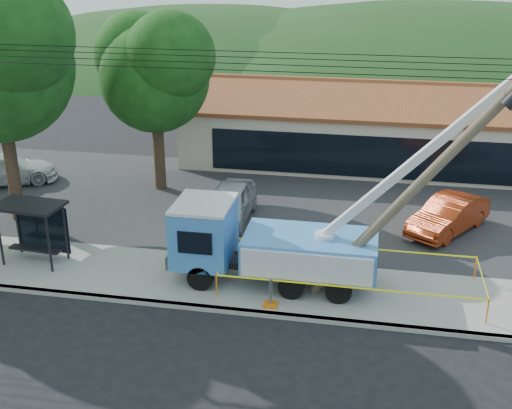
{
  "coord_description": "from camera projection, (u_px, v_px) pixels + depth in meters",
  "views": [
    {
      "loc": [
        3.47,
        -16.14,
        11.45
      ],
      "look_at": [
        -0.56,
        5.0,
        2.82
      ],
      "focal_mm": 45.0,
      "sensor_mm": 36.0,
      "label": 1
    }
  ],
  "objects": [
    {
      "name": "bus_shelter",
      "position": [
        33.0,
        218.0,
        24.36
      ],
      "size": [
        2.61,
        1.73,
        2.4
      ],
      "rotation": [
        0.0,
        0.0,
        -0.08
      ],
      "color": "black",
      "rests_on": "ground"
    },
    {
      "name": "leaning_pole",
      "position": [
        428.0,
        176.0,
        20.43
      ],
      "size": [
        6.68,
        1.97,
        8.44
      ],
      "color": "brown",
      "rests_on": "ground"
    },
    {
      "name": "caution_tape",
      "position": [
        350.0,
        271.0,
        22.72
      ],
      "size": [
        9.04,
        3.13,
        0.91
      ],
      "color": "orange",
      "rests_on": "ground"
    },
    {
      "name": "sidewalk",
      "position": [
        266.0,
        286.0,
        23.2
      ],
      "size": [
        60.0,
        4.0,
        0.15
      ],
      "primitive_type": "cube",
      "color": "gray",
      "rests_on": "ground"
    },
    {
      "name": "curb",
      "position": [
        256.0,
        313.0,
        21.47
      ],
      "size": [
        60.0,
        0.25,
        0.15
      ],
      "primitive_type": "cube",
      "color": "gray",
      "rests_on": "ground"
    },
    {
      "name": "car_white",
      "position": [
        7.0,
        185.0,
        33.34
      ],
      "size": [
        5.58,
        4.24,
        1.51
      ],
      "primitive_type": "imported",
      "rotation": [
        0.0,
        0.0,
        2.04
      ],
      "color": "silver",
      "rests_on": "ground"
    },
    {
      "name": "parking_lot",
      "position": [
        295.0,
        206.0,
        30.5
      ],
      "size": [
        60.0,
        12.0,
        0.1
      ],
      "primitive_type": "cube",
      "color": "#28282B",
      "rests_on": "ground"
    },
    {
      "name": "hill_center",
      "position": [
        442.0,
        64.0,
        67.99
      ],
      "size": [
        89.6,
        64.0,
        32.0
      ],
      "primitive_type": "ellipsoid",
      "color": "#1E3C15",
      "rests_on": "ground"
    },
    {
      "name": "hill_west",
      "position": [
        213.0,
        57.0,
        72.33
      ],
      "size": [
        78.4,
        56.0,
        28.0
      ],
      "primitive_type": "ellipsoid",
      "color": "#1E3C15",
      "rests_on": "ground"
    },
    {
      "name": "tree_lot",
      "position": [
        154.0,
        67.0,
        30.34
      ],
      "size": [
        6.3,
        5.6,
        8.94
      ],
      "color": "#332316",
      "rests_on": "ground"
    },
    {
      "name": "strip_mall",
      "position": [
        384.0,
        129.0,
        36.4
      ],
      "size": [
        22.5,
        8.53,
        4.67
      ],
      "color": "beige",
      "rests_on": "ground"
    },
    {
      "name": "car_silver",
      "position": [
        229.0,
        222.0,
        28.77
      ],
      "size": [
        1.95,
        4.81,
        1.64
      ],
      "primitive_type": "imported",
      "rotation": [
        0.0,
        0.0,
        -0.0
      ],
      "color": "#A5A7AC",
      "rests_on": "ground"
    },
    {
      "name": "ground",
      "position": [
        243.0,
        351.0,
        19.58
      ],
      "size": [
        120.0,
        120.0,
        0.0
      ],
      "primitive_type": "plane",
      "color": "black",
      "rests_on": "ground"
    },
    {
      "name": "car_red",
      "position": [
        446.0,
        233.0,
        27.66
      ],
      "size": [
        3.86,
        4.66,
        1.5
      ],
      "primitive_type": "imported",
      "rotation": [
        0.0,
        0.0,
        -0.59
      ],
      "color": "#9C2E0F",
      "rests_on": "ground"
    },
    {
      "name": "utility_truck",
      "position": [
        269.0,
        242.0,
        22.83
      ],
      "size": [
        11.89,
        3.91,
        8.48
      ],
      "color": "black",
      "rests_on": "ground"
    }
  ]
}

